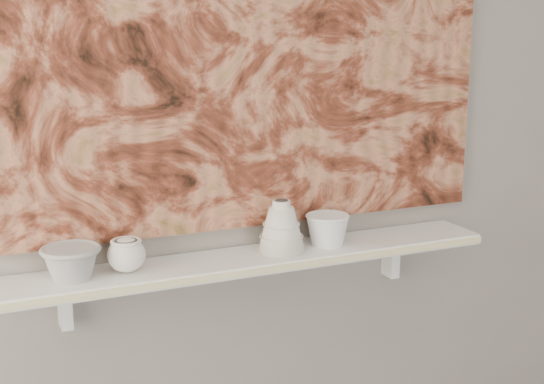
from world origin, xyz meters
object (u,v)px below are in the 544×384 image
painting (238,25)px  bell_vessel (281,226)px  bowl_grey (71,262)px  cup_cream (127,255)px  bowl_white (327,230)px  shelf (251,260)px

painting → bell_vessel: 0.55m
bowl_grey → bell_vessel: 0.57m
cup_cream → bowl_white: 0.57m
shelf → painting: 0.63m
cup_cream → bowl_white: bearing=0.0°
painting → bowl_white: size_ratio=12.07×
bowl_grey → bell_vessel: (0.57, 0.00, 0.03)m
shelf → bell_vessel: 0.13m
bowl_grey → cup_cream: size_ratio=1.54×
bowl_grey → cup_cream: cup_cream is taller
bowl_grey → bowl_white: (0.71, 0.00, 0.00)m
shelf → bowl_white: (0.23, 0.00, 0.06)m
bell_vessel → bowl_white: bell_vessel is taller
painting → bowl_grey: painting is taller
bell_vessel → shelf: bearing=180.0°
shelf → cup_cream: 0.34m
bell_vessel → bowl_white: (0.14, 0.00, -0.03)m
painting → bell_vessel: size_ratio=10.39×
bell_vessel → bowl_white: size_ratio=1.16×
bowl_grey → bell_vessel: size_ratio=1.03×
shelf → bowl_grey: bowl_grey is taller
shelf → cup_cream: size_ratio=14.49×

